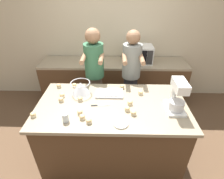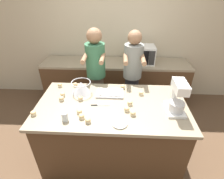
{
  "view_description": "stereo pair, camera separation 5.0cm",
  "coord_description": "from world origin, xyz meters",
  "px_view_note": "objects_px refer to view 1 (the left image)",
  "views": [
    {
      "loc": [
        0.04,
        -1.71,
        2.21
      ],
      "look_at": [
        0.0,
        0.05,
        1.12
      ],
      "focal_mm": 28.0,
      "sensor_mm": 36.0,
      "label": 1
    },
    {
      "loc": [
        0.09,
        -1.71,
        2.21
      ],
      "look_at": [
        0.0,
        0.05,
        1.12
      ],
      "focal_mm": 28.0,
      "sensor_mm": 36.0,
      "label": 2
    }
  ],
  "objects_px": {
    "cupcake_2": "(59,86)",
    "cupcake_9": "(33,115)",
    "small_plate": "(121,123)",
    "cupcake_11": "(141,93)",
    "knife": "(99,105)",
    "mixing_bowl": "(81,87)",
    "cupcake_6": "(89,121)",
    "stand_mixer": "(177,98)",
    "cupcake_12": "(130,103)",
    "microwave_oven": "(139,54)",
    "cupcake_8": "(80,112)",
    "baking_tray": "(110,93)",
    "cupcake_5": "(80,99)",
    "cupcake_10": "(62,95)",
    "cupcake_4": "(74,85)",
    "cupcake_13": "(127,109)",
    "person_right": "(131,78)",
    "drinking_glass": "(65,118)",
    "cupcake_7": "(134,113)",
    "person_left": "(95,77)",
    "cupcake_1": "(61,99)"
  },
  "relations": [
    {
      "from": "cupcake_11",
      "to": "cupcake_12",
      "type": "relative_size",
      "value": 1.0
    },
    {
      "from": "person_right",
      "to": "cupcake_10",
      "type": "xyz_separation_m",
      "value": [
        -0.93,
        -0.63,
        0.08
      ]
    },
    {
      "from": "small_plate",
      "to": "person_left",
      "type": "bearing_deg",
      "value": 109.34
    },
    {
      "from": "cupcake_9",
      "to": "cupcake_12",
      "type": "xyz_separation_m",
      "value": [
        1.08,
        0.25,
        0.0
      ]
    },
    {
      "from": "small_plate",
      "to": "cupcake_6",
      "type": "distance_m",
      "value": 0.34
    },
    {
      "from": "cupcake_12",
      "to": "microwave_oven",
      "type": "bearing_deg",
      "value": 80.08
    },
    {
      "from": "drinking_glass",
      "to": "cupcake_11",
      "type": "relative_size",
      "value": 1.66
    },
    {
      "from": "microwave_oven",
      "to": "cupcake_8",
      "type": "relative_size",
      "value": 8.15
    },
    {
      "from": "cupcake_11",
      "to": "cupcake_13",
      "type": "xyz_separation_m",
      "value": [
        -0.19,
        -0.35,
        0.0
      ]
    },
    {
      "from": "baking_tray",
      "to": "cupcake_8",
      "type": "relative_size",
      "value": 5.78
    },
    {
      "from": "cupcake_12",
      "to": "cupcake_5",
      "type": "bearing_deg",
      "value": 173.83
    },
    {
      "from": "microwave_oven",
      "to": "cupcake_10",
      "type": "height_order",
      "value": "microwave_oven"
    },
    {
      "from": "cupcake_5",
      "to": "cupcake_11",
      "type": "bearing_deg",
      "value": 11.69
    },
    {
      "from": "stand_mixer",
      "to": "cupcake_7",
      "type": "bearing_deg",
      "value": -167.31
    },
    {
      "from": "cupcake_10",
      "to": "cupcake_4",
      "type": "bearing_deg",
      "value": 67.67
    },
    {
      "from": "person_left",
      "to": "stand_mixer",
      "type": "distance_m",
      "value": 1.35
    },
    {
      "from": "small_plate",
      "to": "cupcake_13",
      "type": "xyz_separation_m",
      "value": [
        0.08,
        0.22,
        0.02
      ]
    },
    {
      "from": "small_plate",
      "to": "cupcake_11",
      "type": "bearing_deg",
      "value": 64.3
    },
    {
      "from": "drinking_glass",
      "to": "knife",
      "type": "distance_m",
      "value": 0.44
    },
    {
      "from": "small_plate",
      "to": "cupcake_9",
      "type": "relative_size",
      "value": 2.66
    },
    {
      "from": "knife",
      "to": "microwave_oven",
      "type": "bearing_deg",
      "value": 66.64
    },
    {
      "from": "person_right",
      "to": "cupcake_13",
      "type": "height_order",
      "value": "person_right"
    },
    {
      "from": "cupcake_8",
      "to": "cupcake_10",
      "type": "distance_m",
      "value": 0.44
    },
    {
      "from": "stand_mixer",
      "to": "cupcake_10",
      "type": "bearing_deg",
      "value": 170.64
    },
    {
      "from": "cupcake_11",
      "to": "cupcake_12",
      "type": "height_order",
      "value": "same"
    },
    {
      "from": "baking_tray",
      "to": "cupcake_12",
      "type": "distance_m",
      "value": 0.34
    },
    {
      "from": "mixing_bowl",
      "to": "baking_tray",
      "type": "distance_m",
      "value": 0.39
    },
    {
      "from": "stand_mixer",
      "to": "drinking_glass",
      "type": "height_order",
      "value": "stand_mixer"
    },
    {
      "from": "cupcake_8",
      "to": "cupcake_13",
      "type": "distance_m",
      "value": 0.54
    },
    {
      "from": "mixing_bowl",
      "to": "cupcake_1",
      "type": "xyz_separation_m",
      "value": [
        -0.22,
        -0.2,
        -0.06
      ]
    },
    {
      "from": "person_right",
      "to": "cupcake_4",
      "type": "relative_size",
      "value": 26.77
    },
    {
      "from": "knife",
      "to": "cupcake_10",
      "type": "relative_size",
      "value": 3.6
    },
    {
      "from": "knife",
      "to": "cupcake_6",
      "type": "relative_size",
      "value": 3.6
    },
    {
      "from": "person_left",
      "to": "cupcake_7",
      "type": "distance_m",
      "value": 1.11
    },
    {
      "from": "person_left",
      "to": "cupcake_9",
      "type": "distance_m",
      "value": 1.17
    },
    {
      "from": "person_left",
      "to": "knife",
      "type": "xyz_separation_m",
      "value": [
        0.13,
        -0.8,
        0.04
      ]
    },
    {
      "from": "cupcake_8",
      "to": "person_right",
      "type": "bearing_deg",
      "value": 56.52
    },
    {
      "from": "knife",
      "to": "cupcake_9",
      "type": "height_order",
      "value": "cupcake_9"
    },
    {
      "from": "knife",
      "to": "mixing_bowl",
      "type": "bearing_deg",
      "value": 133.55
    },
    {
      "from": "cupcake_13",
      "to": "cupcake_9",
      "type": "bearing_deg",
      "value": -173.14
    },
    {
      "from": "cupcake_5",
      "to": "cupcake_6",
      "type": "distance_m",
      "value": 0.43
    },
    {
      "from": "microwave_oven",
      "to": "cupcake_5",
      "type": "distance_m",
      "value": 1.6
    },
    {
      "from": "cupcake_10",
      "to": "cupcake_11",
      "type": "bearing_deg",
      "value": 4.59
    },
    {
      "from": "cupcake_2",
      "to": "cupcake_9",
      "type": "xyz_separation_m",
      "value": [
        -0.11,
        -0.63,
        0.0
      ]
    },
    {
      "from": "cupcake_9",
      "to": "person_left",
      "type": "bearing_deg",
      "value": 60.78
    },
    {
      "from": "cupcake_9",
      "to": "cupcake_12",
      "type": "relative_size",
      "value": 1.0
    },
    {
      "from": "person_right",
      "to": "cupcake_12",
      "type": "bearing_deg",
      "value": -94.87
    },
    {
      "from": "cupcake_9",
      "to": "baking_tray",
      "type": "bearing_deg",
      "value": 29.78
    },
    {
      "from": "mixing_bowl",
      "to": "cupcake_11",
      "type": "height_order",
      "value": "mixing_bowl"
    },
    {
      "from": "cupcake_6",
      "to": "stand_mixer",
      "type": "bearing_deg",
      "value": 14.51
    }
  ]
}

